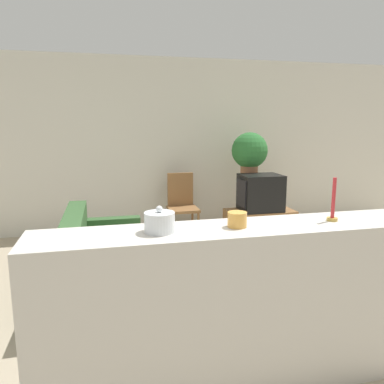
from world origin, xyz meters
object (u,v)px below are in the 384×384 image
at_px(television, 260,193).
at_px(wooden_chair, 182,202).
at_px(potted_plant, 250,151).
at_px(decorative_bowl, 160,222).
at_px(couch, 102,264).

distance_m(television, wooden_chair, 1.20).
height_order(television, wooden_chair, television).
xyz_separation_m(potted_plant, decorative_bowl, (-1.81, -3.13, -0.15)).
relative_size(television, decorative_bowl, 3.19).
xyz_separation_m(wooden_chair, decorative_bowl, (-0.81, -3.32, 0.61)).
bearing_deg(decorative_bowl, potted_plant, 59.99).
distance_m(wooden_chair, decorative_bowl, 3.48).
bearing_deg(wooden_chair, couch, -124.98).
distance_m(couch, potted_plant, 2.83).
bearing_deg(television, potted_plant, 90.21).
distance_m(television, potted_plant, 0.70).
relative_size(television, potted_plant, 0.93).
bearing_deg(decorative_bowl, wooden_chair, 76.26).
relative_size(wooden_chair, potted_plant, 1.53).
height_order(couch, decorative_bowl, decorative_bowl).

